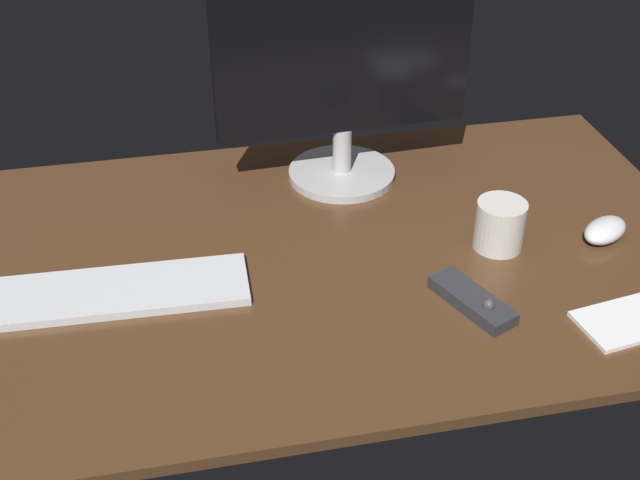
% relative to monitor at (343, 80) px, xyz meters
% --- Properties ---
extents(desk, '(1.40, 0.84, 0.02)m').
position_rel_monitor_xyz_m(desk, '(-0.10, -0.26, -0.22)').
color(desk, '#4C301C').
rests_on(desk, ground).
extents(monitor, '(0.49, 0.21, 0.39)m').
position_rel_monitor_xyz_m(monitor, '(0.00, 0.00, 0.00)').
color(monitor, '#BABABA').
rests_on(monitor, desk).
extents(keyboard, '(0.43, 0.14, 0.01)m').
position_rel_monitor_xyz_m(keyboard, '(-0.44, -0.30, -0.20)').
color(keyboard, silver).
rests_on(keyboard, desk).
extents(computer_mouse, '(0.11, 0.10, 0.04)m').
position_rel_monitor_xyz_m(computer_mouse, '(0.41, -0.31, -0.19)').
color(computer_mouse, silver).
rests_on(computer_mouse, desk).
extents(media_remote, '(0.11, 0.16, 0.04)m').
position_rel_monitor_xyz_m(media_remote, '(0.11, -0.45, -0.20)').
color(media_remote, '#2D2D33').
rests_on(media_remote, desk).
extents(coffee_mug, '(0.09, 0.09, 0.09)m').
position_rel_monitor_xyz_m(coffee_mug, '(0.22, -0.29, -0.16)').
color(coffee_mug, silver).
rests_on(coffee_mug, desk).
extents(notepad, '(0.18, 0.12, 0.01)m').
position_rel_monitor_xyz_m(notepad, '(0.34, -0.53, -0.21)').
color(notepad, white).
rests_on(notepad, desk).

